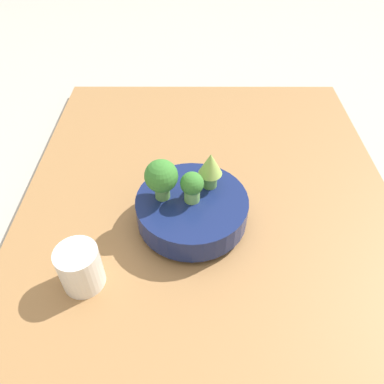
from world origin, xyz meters
TOP-DOWN VIEW (x-y plane):
  - ground_plane at (0.00, 0.00)m, footprint 6.00×6.00m
  - table at (0.00, 0.00)m, footprint 1.17×0.80m
  - bowl at (0.03, 0.03)m, footprint 0.22×0.22m
  - romanesco_piece_near at (0.07, 0.00)m, footprint 0.05×0.05m
  - broccoli_floret_back at (0.04, 0.09)m, footprint 0.06×0.06m
  - broccoli_floret_center at (0.03, 0.03)m, footprint 0.04×0.04m
  - cup at (-0.11, 0.22)m, footprint 0.07×0.07m

SIDE VIEW (x-z plane):
  - ground_plane at x=0.00m, z-range 0.00..0.00m
  - table at x=0.00m, z-range 0.00..0.03m
  - bowl at x=0.03m, z-range 0.04..0.10m
  - cup at x=-0.11m, z-range 0.03..0.12m
  - broccoli_floret_center at x=0.03m, z-range 0.10..0.16m
  - romanesco_piece_near at x=0.07m, z-range 0.10..0.18m
  - broccoli_floret_back at x=0.04m, z-range 0.10..0.19m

